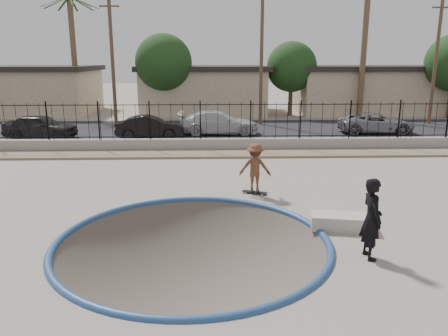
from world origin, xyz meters
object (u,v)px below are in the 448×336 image
(videographer, at_px, (372,219))
(car_c, at_px, (219,123))
(car_a, at_px, (40,126))
(skateboard, at_px, (255,192))
(car_b, at_px, (150,127))
(skater, at_px, (255,170))
(car_d, at_px, (376,123))
(concrete_ledge, at_px, (341,222))

(videographer, relative_size, car_c, 0.40)
(videographer, bearing_deg, car_a, 36.00)
(skateboard, bearing_deg, car_a, 157.82)
(videographer, distance_m, car_b, 17.34)
(car_a, distance_m, car_b, 6.24)
(skater, distance_m, videographer, 5.45)
(car_d, bearing_deg, skateboard, 146.05)
(skater, bearing_deg, car_d, -116.58)
(skateboard, bearing_deg, concrete_ledge, -36.16)
(videographer, distance_m, concrete_ledge, 1.93)
(videographer, relative_size, concrete_ledge, 1.20)
(car_b, bearing_deg, skater, -158.52)
(skateboard, xyz_separation_m, car_c, (-0.98, 12.00, 0.67))
(concrete_ledge, distance_m, car_b, 15.69)
(videographer, height_order, car_b, videographer)
(videographer, bearing_deg, car_b, 20.08)
(car_a, relative_size, car_d, 0.90)
(car_c, bearing_deg, skater, -176.22)
(videographer, xyz_separation_m, car_d, (6.54, 17.00, -0.30))
(videographer, relative_size, car_d, 0.42)
(concrete_ledge, xyz_separation_m, car_b, (-6.98, 14.05, 0.48))
(skater, distance_m, car_a, 15.58)
(concrete_ledge, relative_size, car_c, 0.33)
(concrete_ledge, height_order, car_a, car_a)
(car_b, xyz_separation_m, car_c, (3.98, 1.19, 0.06))
(videographer, xyz_separation_m, car_a, (-13.35, 15.84, -0.23))
(videographer, distance_m, car_a, 20.72)
(car_b, height_order, car_c, car_c)
(car_b, distance_m, car_d, 13.70)
(car_c, xyz_separation_m, car_d, (9.67, 0.00, -0.07))
(skateboard, xyz_separation_m, car_a, (-11.20, 10.83, 0.67))
(videographer, distance_m, car_c, 17.29)
(concrete_ledge, distance_m, car_a, 19.31)
(car_c, bearing_deg, car_b, 105.79)
(car_a, relative_size, car_c, 0.85)
(skateboard, height_order, concrete_ledge, concrete_ledge)
(skater, distance_m, concrete_ledge, 3.87)
(car_a, distance_m, car_d, 19.92)
(skateboard, distance_m, car_a, 15.59)
(skater, relative_size, car_d, 0.37)
(car_b, height_order, car_d, car_b)
(skater, relative_size, videographer, 0.86)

